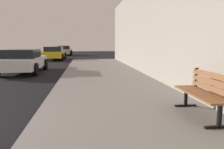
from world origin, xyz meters
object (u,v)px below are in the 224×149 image
Objects in this scene: car_silver at (64,50)px; car_yellow at (54,53)px; car_white at (23,61)px; bench at (205,91)px.

car_yellow is at bearing -91.74° from car_silver.
car_white is 9.29m from car_yellow.
car_silver reaches higher than bench.
car_yellow reaches higher than bench.
car_white is 17.25m from car_silver.
bench is at bearing -78.82° from car_silver.
bench is 10.00m from car_white.
car_silver is (0.63, 17.23, -0.00)m from car_white.
bench is at bearing -55.47° from car_white.
car_white and car_yellow have the same top height.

